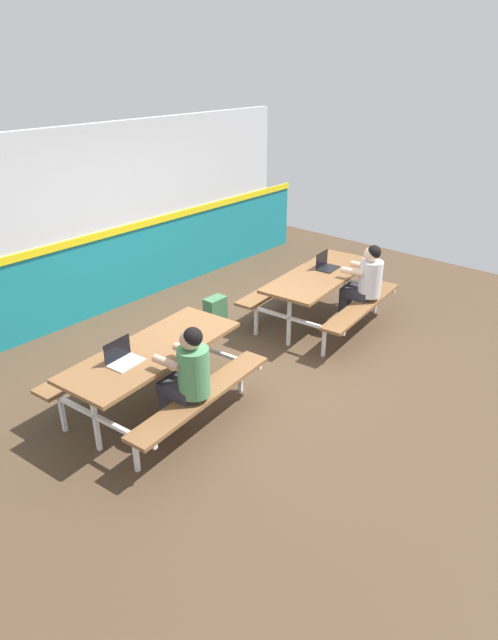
% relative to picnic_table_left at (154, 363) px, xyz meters
% --- Properties ---
extents(ground_plane, '(10.00, 10.00, 0.02)m').
position_rel_picnic_table_left_xyz_m(ground_plane, '(1.42, -0.07, -0.59)').
color(ground_plane, '#4C3826').
extents(accent_backdrop, '(8.00, 0.14, 2.60)m').
position_rel_picnic_table_left_xyz_m(accent_backdrop, '(1.42, 2.51, 0.67)').
color(accent_backdrop, teal).
rests_on(accent_backdrop, ground).
extents(picnic_table_left, '(2.02, 1.73, 0.74)m').
position_rel_picnic_table_left_xyz_m(picnic_table_left, '(0.00, 0.00, 0.00)').
color(picnic_table_left, brown).
rests_on(picnic_table_left, ground).
extents(picnic_table_right, '(2.02, 1.73, 0.74)m').
position_rel_picnic_table_left_xyz_m(picnic_table_right, '(2.84, -0.09, 0.00)').
color(picnic_table_right, brown).
rests_on(picnic_table_right, ground).
extents(student_nearer, '(0.39, 0.54, 1.21)m').
position_rel_picnic_table_left_xyz_m(student_nearer, '(-0.06, -0.57, 0.13)').
color(student_nearer, '#2D2D38').
rests_on(student_nearer, ground).
extents(student_further, '(0.39, 0.54, 1.21)m').
position_rel_picnic_table_left_xyz_m(student_further, '(3.08, -0.62, 0.13)').
color(student_further, '#2D2D38').
rests_on(student_further, ground).
extents(laptop_silver, '(0.34, 0.25, 0.22)m').
position_rel_picnic_table_left_xyz_m(laptop_silver, '(-0.36, -0.00, 0.21)').
color(laptop_silver, silver).
rests_on(laptop_silver, picnic_table_left).
extents(laptop_dark, '(0.34, 0.25, 0.22)m').
position_rel_picnic_table_left_xyz_m(laptop_dark, '(3.05, -0.03, 0.21)').
color(laptop_dark, black).
rests_on(laptop_dark, picnic_table_right).
extents(backpack_dark, '(0.30, 0.22, 0.44)m').
position_rel_picnic_table_left_xyz_m(backpack_dark, '(1.80, 0.90, -0.36)').
color(backpack_dark, '#3F724C').
rests_on(backpack_dark, ground).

